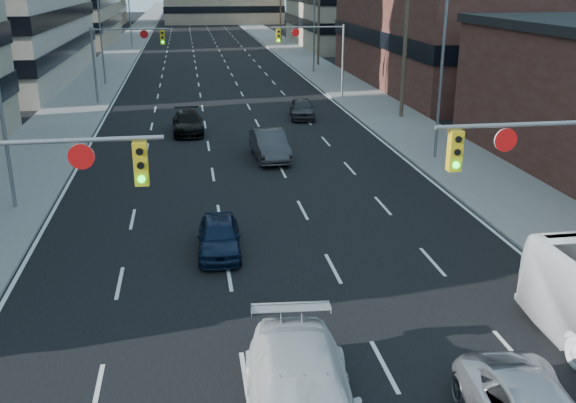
# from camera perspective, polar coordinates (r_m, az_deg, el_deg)

# --- Properties ---
(road_surface) EXTENTS (18.00, 300.00, 0.02)m
(road_surface) POSITION_cam_1_polar(r_m,az_deg,el_deg) (138.04, -7.97, 15.06)
(road_surface) COLOR black
(road_surface) RESTS_ON ground
(sidewalk_left) EXTENTS (5.00, 300.00, 0.15)m
(sidewalk_left) POSITION_cam_1_polar(r_m,az_deg,el_deg) (138.27, -12.90, 14.81)
(sidewalk_left) COLOR slate
(sidewalk_left) RESTS_ON ground
(sidewalk_right) EXTENTS (5.00, 300.00, 0.15)m
(sidewalk_right) POSITION_cam_1_polar(r_m,az_deg,el_deg) (138.75, -3.05, 15.26)
(sidewalk_right) COLOR slate
(sidewalk_right) RESTS_ON ground
(storefront_right_mid) EXTENTS (20.00, 30.00, 9.00)m
(storefront_right_mid) POSITION_cam_1_polar(r_m,az_deg,el_deg) (63.82, 16.52, 13.94)
(storefront_right_mid) COLOR #472119
(storefront_right_mid) RESTS_ON ground
(signal_near_left) EXTENTS (6.59, 0.33, 6.00)m
(signal_near_left) POSITION_cam_1_polar(r_m,az_deg,el_deg) (17.13, -23.98, -0.05)
(signal_near_left) COLOR slate
(signal_near_left) RESTS_ON ground
(signal_near_right) EXTENTS (6.59, 0.33, 6.00)m
(signal_near_right) POSITION_cam_1_polar(r_m,az_deg,el_deg) (19.46, 23.54, 2.19)
(signal_near_right) COLOR slate
(signal_near_right) RESTS_ON ground
(signal_far_left) EXTENTS (6.09, 0.33, 6.00)m
(signal_far_left) POSITION_cam_1_polar(r_m,az_deg,el_deg) (53.15, -14.44, 13.00)
(signal_far_left) COLOR slate
(signal_far_left) RESTS_ON ground
(signal_far_right) EXTENTS (6.09, 0.33, 6.00)m
(signal_far_right) POSITION_cam_1_polar(r_m,az_deg,el_deg) (53.97, 2.48, 13.65)
(signal_far_right) COLOR slate
(signal_far_right) RESTS_ON ground
(utility_pole_block) EXTENTS (2.20, 0.28, 11.00)m
(utility_pole_block) POSITION_cam_1_polar(r_m,az_deg,el_deg) (46.35, 10.42, 14.29)
(utility_pole_block) COLOR #4C3D2D
(utility_pole_block) RESTS_ON ground
(utility_pole_midblock) EXTENTS (2.20, 0.28, 11.00)m
(utility_pole_midblock) POSITION_cam_1_polar(r_m,az_deg,el_deg) (75.30, 2.76, 16.33)
(utility_pole_midblock) COLOR #4C3D2D
(utility_pole_midblock) RESTS_ON ground
(utility_pole_distant) EXTENTS (2.20, 0.28, 11.00)m
(utility_pole_distant) POSITION_cam_1_polar(r_m,az_deg,el_deg) (104.84, -0.67, 17.14)
(utility_pole_distant) COLOR #4C3D2D
(utility_pole_distant) RESTS_ON ground
(streetlight_left_near) EXTENTS (2.03, 0.22, 9.00)m
(streetlight_left_near) POSITION_cam_1_polar(r_m,az_deg,el_deg) (29.01, -24.02, 8.76)
(streetlight_left_near) COLOR slate
(streetlight_left_near) RESTS_ON ground
(streetlight_left_mid) EXTENTS (2.03, 0.22, 9.00)m
(streetlight_left_mid) POSITION_cam_1_polar(r_m,az_deg,el_deg) (63.28, -16.19, 14.43)
(streetlight_left_mid) COLOR slate
(streetlight_left_mid) RESTS_ON ground
(streetlight_left_far) EXTENTS (2.03, 0.22, 9.00)m
(streetlight_left_far) POSITION_cam_1_polar(r_m,az_deg,el_deg) (98.07, -13.82, 16.06)
(streetlight_left_far) COLOR slate
(streetlight_left_far) RESTS_ON ground
(streetlight_right_near) EXTENTS (2.03, 0.22, 9.00)m
(streetlight_right_near) POSITION_cam_1_polar(r_m,az_deg,el_deg) (35.52, 13.26, 11.52)
(streetlight_right_near) COLOR slate
(streetlight_right_near) RESTS_ON ground
(streetlight_right_far) EXTENTS (2.03, 0.22, 9.00)m
(streetlight_right_far) POSITION_cam_1_polar(r_m,az_deg,el_deg) (69.10, 2.21, 15.48)
(streetlight_right_far) COLOR slate
(streetlight_right_far) RESTS_ON ground
(white_van) EXTENTS (2.83, 6.08, 1.72)m
(white_van) POSITION_cam_1_polar(r_m,az_deg,el_deg) (14.56, 1.23, -17.12)
(white_van) COLOR silver
(white_van) RESTS_ON ground
(sedan_blue) EXTENTS (1.68, 3.86, 1.30)m
(sedan_blue) POSITION_cam_1_polar(r_m,az_deg,el_deg) (23.44, -6.14, -3.08)
(sedan_blue) COLOR black
(sedan_blue) RESTS_ON ground
(sedan_grey_center) EXTENTS (1.88, 4.85, 1.57)m
(sedan_grey_center) POSITION_cam_1_polar(r_m,az_deg,el_deg) (35.64, -1.64, 5.04)
(sedan_grey_center) COLOR #323134
(sedan_grey_center) RESTS_ON ground
(sedan_black_far) EXTENTS (2.04, 4.77, 1.37)m
(sedan_black_far) POSITION_cam_1_polar(r_m,az_deg,el_deg) (42.28, -8.91, 6.94)
(sedan_black_far) COLOR black
(sedan_black_far) RESTS_ON ground
(sedan_grey_right) EXTENTS (2.15, 4.32, 1.42)m
(sedan_grey_right) POSITION_cam_1_polar(r_m,az_deg,el_deg) (46.47, 1.26, 8.28)
(sedan_grey_right) COLOR #2E2E30
(sedan_grey_right) RESTS_ON ground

